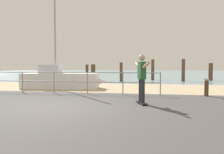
# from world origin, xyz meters

# --- Properties ---
(ground_plane) EXTENTS (24.00, 10.00, 0.04)m
(ground_plane) POSITION_xyz_m (0.00, -1.00, 0.00)
(ground_plane) COLOR #474444
(ground_plane) RESTS_ON ground
(beach_strip) EXTENTS (24.00, 6.00, 0.04)m
(beach_strip) POSITION_xyz_m (0.00, 7.00, 0.00)
(beach_strip) COLOR tan
(beach_strip) RESTS_ON ground
(sea_surface) EXTENTS (72.00, 50.00, 0.04)m
(sea_surface) POSITION_xyz_m (0.00, 35.00, 0.00)
(sea_surface) COLOR #75939E
(sea_surface) RESTS_ON ground
(railing_fence) EXTENTS (11.89, 0.05, 1.05)m
(railing_fence) POSITION_xyz_m (-2.80, 3.60, 0.70)
(railing_fence) COLOR gray
(railing_fence) RESTS_ON ground
(sailboat) EXTENTS (5.04, 1.90, 5.56)m
(sailboat) POSITION_xyz_m (-2.41, 5.86, 0.52)
(sailboat) COLOR silver
(sailboat) RESTS_ON ground
(skateboard) EXTENTS (0.47, 0.82, 0.08)m
(skateboard) POSITION_xyz_m (2.44, 1.03, 0.07)
(skateboard) COLOR black
(skateboard) RESTS_ON ground
(skateboarder) EXTENTS (0.60, 1.38, 1.65)m
(skateboarder) POSITION_xyz_m (2.44, 1.03, 1.02)
(skateboarder) COLOR #26262B
(skateboarder) RESTS_ON skateboard
(bollard_short) EXTENTS (0.18, 0.18, 0.70)m
(bollard_short) POSITION_xyz_m (5.09, 3.68, 0.35)
(bollard_short) COLOR #513826
(bollard_short) RESTS_ON ground
(seagull) EXTENTS (0.35, 0.41, 0.18)m
(seagull) POSITION_xyz_m (5.08, 3.67, 0.77)
(seagull) COLOR white
(seagull) RESTS_ON bollard_short
(groyne_post_0) EXTENTS (0.34, 0.34, 1.48)m
(groyne_post_0) POSITION_xyz_m (-5.06, 19.49, 0.74)
(groyne_post_0) COLOR #513826
(groyne_post_0) RESTS_ON ground
(groyne_post_1) EXTENTS (0.38, 0.38, 1.47)m
(groyne_post_1) POSITION_xyz_m (-2.49, 12.82, 0.73)
(groyne_post_1) COLOR #513826
(groyne_post_1) RESTS_ON ground
(groyne_post_2) EXTENTS (0.25, 0.25, 1.62)m
(groyne_post_2) POSITION_xyz_m (0.07, 12.27, 0.81)
(groyne_post_2) COLOR #513826
(groyne_post_2) RESTS_ON ground
(groyne_post_3) EXTENTS (0.29, 0.29, 1.92)m
(groyne_post_3) POSITION_xyz_m (2.64, 14.91, 0.96)
(groyne_post_3) COLOR #513826
(groyne_post_3) RESTS_ON ground
(groyne_post_4) EXTENTS (0.29, 0.29, 1.91)m
(groyne_post_4) POSITION_xyz_m (5.20, 13.47, 0.95)
(groyne_post_4) COLOR #513826
(groyne_post_4) RESTS_ON ground
(groyne_post_5) EXTENTS (0.37, 0.37, 1.58)m
(groyne_post_5) POSITION_xyz_m (7.77, 15.23, 0.79)
(groyne_post_5) COLOR #513826
(groyne_post_5) RESTS_ON ground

